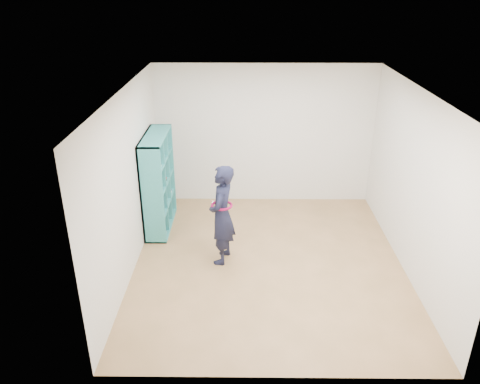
{
  "coord_description": "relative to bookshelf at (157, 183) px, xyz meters",
  "views": [
    {
      "loc": [
        -0.37,
        -6.01,
        3.92
      ],
      "look_at": [
        -0.43,
        0.3,
        1.04
      ],
      "focal_mm": 35.0,
      "sensor_mm": 36.0,
      "label": 1
    }
  ],
  "objects": [
    {
      "name": "wall_left",
      "position": [
        -0.16,
        -1.15,
        0.5
      ],
      "size": [
        0.02,
        4.5,
        2.6
      ],
      "primitive_type": "cube",
      "color": "silver",
      "rests_on": "floor"
    },
    {
      "name": "floor",
      "position": [
        1.84,
        -1.15,
        -0.8
      ],
      "size": [
        4.5,
        4.5,
        0.0
      ],
      "primitive_type": "plane",
      "color": "olive",
      "rests_on": "ground"
    },
    {
      "name": "ceiling",
      "position": [
        1.84,
        -1.15,
        1.8
      ],
      "size": [
        4.5,
        4.5,
        0.0
      ],
      "primitive_type": "plane",
      "color": "white",
      "rests_on": "wall_back"
    },
    {
      "name": "person",
      "position": [
        1.14,
        -1.08,
        -0.03
      ],
      "size": [
        0.48,
        0.63,
        1.54
      ],
      "rotation": [
        0.0,
        0.0,
        -1.78
      ],
      "color": "black",
      "rests_on": "floor"
    },
    {
      "name": "smartphone",
      "position": [
        1.0,
        -0.96,
        0.07
      ],
      "size": [
        0.03,
        0.1,
        0.14
      ],
      "rotation": [
        0.34,
        0.0,
        -0.22
      ],
      "color": "silver",
      "rests_on": "person"
    },
    {
      "name": "bookshelf",
      "position": [
        0.0,
        0.0,
        0.0
      ],
      "size": [
        0.36,
        1.24,
        1.65
      ],
      "color": "teal",
      "rests_on": "floor"
    },
    {
      "name": "wall_back",
      "position": [
        1.84,
        1.1,
        0.5
      ],
      "size": [
        4.0,
        0.02,
        2.6
      ],
      "primitive_type": "cube",
      "color": "silver",
      "rests_on": "floor"
    },
    {
      "name": "wall_front",
      "position": [
        1.84,
        -3.4,
        0.5
      ],
      "size": [
        4.0,
        0.02,
        2.6
      ],
      "primitive_type": "cube",
      "color": "silver",
      "rests_on": "floor"
    },
    {
      "name": "wall_right",
      "position": [
        3.84,
        -1.15,
        0.5
      ],
      "size": [
        0.02,
        4.5,
        2.6
      ],
      "primitive_type": "cube",
      "color": "silver",
      "rests_on": "floor"
    }
  ]
}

